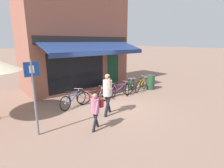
# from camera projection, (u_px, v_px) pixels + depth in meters

# --- Properties ---
(ground_plane) EXTENTS (160.00, 160.00, 0.00)m
(ground_plane) POSITION_uv_depth(u_px,v_px,m) (111.00, 105.00, 8.29)
(ground_plane) COLOR #846656
(shop_front) EXTENTS (6.45, 4.64, 5.66)m
(shop_front) POSITION_uv_depth(u_px,v_px,m) (75.00, 43.00, 11.25)
(shop_front) COLOR #8E5647
(shop_front) RESTS_ON ground_plane
(bike_rack_rail) EXTENTS (4.99, 0.04, 0.57)m
(bike_rack_rail) POSITION_uv_depth(u_px,v_px,m) (111.00, 88.00, 9.42)
(bike_rack_rail) COLOR #47494F
(bike_rack_rail) RESTS_ON ground_plane
(bicycle_blue) EXTENTS (1.65, 0.79, 0.81)m
(bicycle_blue) POSITION_uv_depth(u_px,v_px,m) (73.00, 99.00, 8.03)
(bicycle_blue) COLOR black
(bicycle_blue) RESTS_ON ground_plane
(bicycle_red) EXTENTS (1.70, 0.52, 0.79)m
(bicycle_red) POSITION_uv_depth(u_px,v_px,m) (94.00, 96.00, 8.52)
(bicycle_red) COLOR black
(bicycle_red) RESTS_ON ground_plane
(bicycle_silver) EXTENTS (1.62, 0.59, 0.81)m
(bicycle_silver) POSITION_uv_depth(u_px,v_px,m) (105.00, 93.00, 9.06)
(bicycle_silver) COLOR black
(bicycle_silver) RESTS_ON ground_plane
(bicycle_purple) EXTENTS (1.74, 0.52, 0.84)m
(bicycle_purple) POSITION_uv_depth(u_px,v_px,m) (119.00, 90.00, 9.62)
(bicycle_purple) COLOR black
(bicycle_purple) RESTS_ON ground_plane
(bicycle_green) EXTENTS (1.59, 0.91, 0.84)m
(bicycle_green) POSITION_uv_depth(u_px,v_px,m) (130.00, 87.00, 10.15)
(bicycle_green) COLOR black
(bicycle_green) RESTS_ON ground_plane
(bicycle_orange) EXTENTS (1.72, 0.63, 0.87)m
(bicycle_orange) POSITION_uv_depth(u_px,v_px,m) (142.00, 85.00, 10.65)
(bicycle_orange) COLOR black
(bicycle_orange) RESTS_ON ground_plane
(pedestrian_adult) EXTENTS (0.57, 0.64, 1.72)m
(pedestrian_adult) POSITION_uv_depth(u_px,v_px,m) (108.00, 90.00, 7.03)
(pedestrian_adult) COLOR black
(pedestrian_adult) RESTS_ON ground_plane
(pedestrian_child) EXTENTS (0.51, 0.50, 1.30)m
(pedestrian_child) POSITION_uv_depth(u_px,v_px,m) (96.00, 107.00, 5.87)
(pedestrian_child) COLOR black
(pedestrian_child) RESTS_ON ground_plane
(litter_bin) EXTENTS (0.52, 0.52, 0.98)m
(litter_bin) POSITION_uv_depth(u_px,v_px,m) (151.00, 82.00, 10.95)
(litter_bin) COLOR #23472D
(litter_bin) RESTS_ON ground_plane
(parking_sign) EXTENTS (0.44, 0.07, 2.44)m
(parking_sign) POSITION_uv_depth(u_px,v_px,m) (34.00, 91.00, 5.33)
(parking_sign) COLOR slate
(parking_sign) RESTS_ON ground_plane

